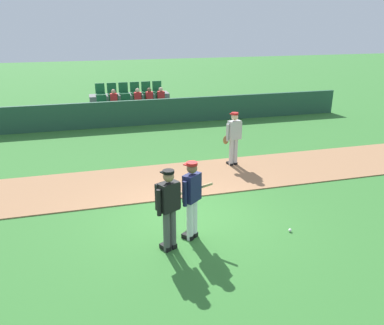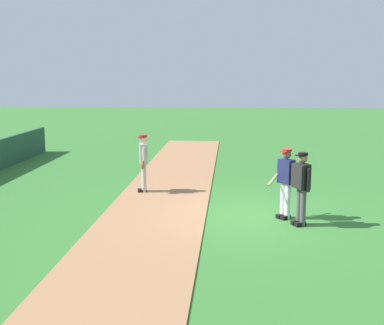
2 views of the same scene
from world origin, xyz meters
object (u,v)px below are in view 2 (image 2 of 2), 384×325
at_px(batter_navy_jersey, 286,181).
at_px(runner_grey_jersey, 143,161).
at_px(umpire_home_plate, 301,184).
at_px(baseball, 288,196).

height_order(batter_navy_jersey, runner_grey_jersey, same).
distance_m(batter_navy_jersey, runner_grey_jersey, 4.69).
bearing_deg(umpire_home_plate, runner_grey_jersey, 54.79).
distance_m(runner_grey_jersey, baseball, 4.43).
relative_size(runner_grey_jersey, baseball, 23.78).
xyz_separation_m(batter_navy_jersey, umpire_home_plate, (-0.57, -0.30, 0.03)).
xyz_separation_m(batter_navy_jersey, baseball, (2.19, -0.34, -0.93)).
xyz_separation_m(runner_grey_jersey, baseball, (-0.27, -4.33, -0.93)).
bearing_deg(baseball, runner_grey_jersey, 86.44).
distance_m(batter_navy_jersey, baseball, 2.41).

